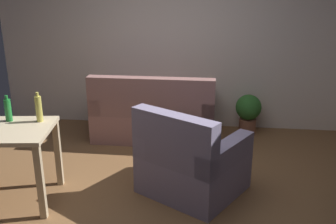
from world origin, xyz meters
name	(u,v)px	position (x,y,z in m)	size (l,w,h in m)	color
ground_plane	(152,199)	(0.00, 0.00, -0.01)	(5.20, 4.40, 0.02)	brown
wall_rear	(175,34)	(0.00, 2.20, 1.35)	(5.20, 0.10, 2.70)	silver
couch	(154,116)	(-0.22, 1.59, 0.31)	(1.63, 0.84, 0.92)	#996B66
potted_plant	(248,111)	(1.07, 1.90, 0.33)	(0.36, 0.36, 0.57)	brown
armchair	(190,163)	(0.36, 0.18, 0.32)	(1.20, 1.18, 0.92)	gray
bottle_green	(8,110)	(-1.41, 0.01, 0.87)	(0.07, 0.07, 0.26)	#1E722D
bottle_squat	(39,109)	(-1.11, 0.04, 0.89)	(0.06, 0.06, 0.30)	#BCB24C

